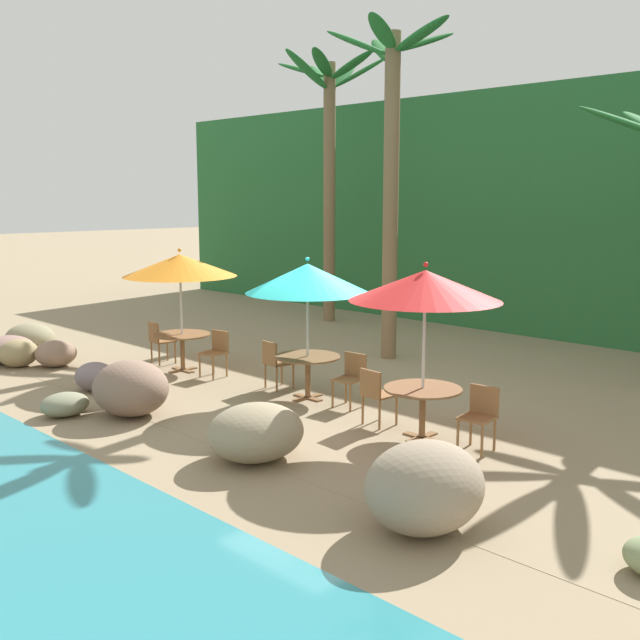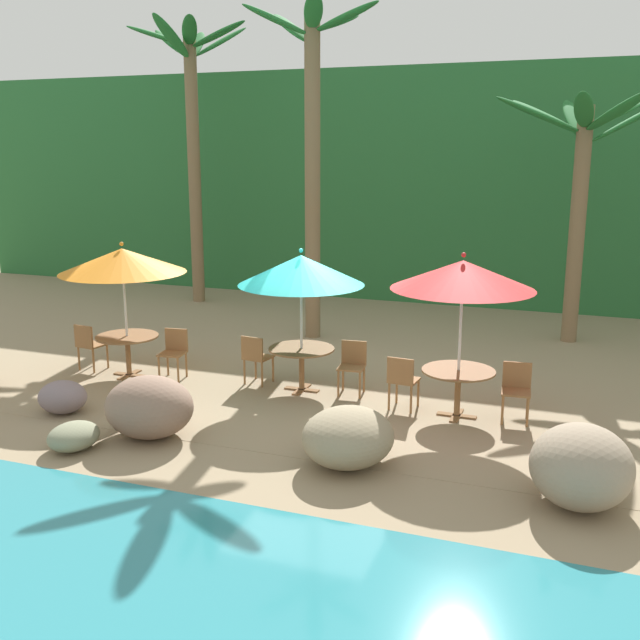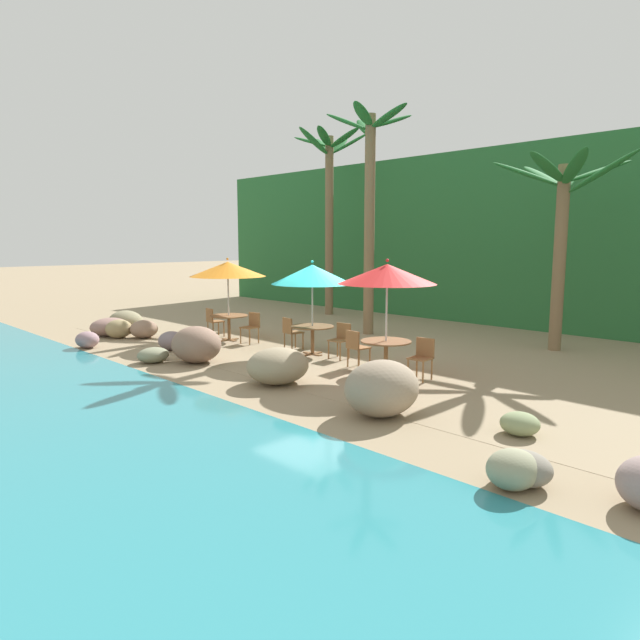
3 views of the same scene
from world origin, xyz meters
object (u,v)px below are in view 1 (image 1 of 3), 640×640
object	(u,v)px
dining_table_red	(423,396)
palm_tree_second	(392,151)
chair_orange_inland	(159,339)
umbrella_red	(425,286)
chair_red_seaward	(480,413)
umbrella_teal	(308,278)
umbrella_orange	(180,265)
dining_table_orange	(182,340)
chair_orange_seaward	(216,350)
chair_teal_seaward	(351,375)
chair_teal_inland	(275,361)
palm_tree_nearest	(329,145)
chair_red_inland	(375,393)
dining_table_teal	(308,363)

from	to	relation	value
dining_table_red	palm_tree_second	world-z (taller)	palm_tree_second
chair_orange_inland	umbrella_red	world-z (taller)	umbrella_red
dining_table_red	chair_red_seaward	distance (m)	0.86
chair_orange_inland	umbrella_teal	world-z (taller)	umbrella_teal
umbrella_red	chair_red_seaward	size ratio (longest dim) A/B	2.88
umbrella_orange	dining_table_orange	bearing A→B (deg)	0.00
chair_orange_seaward	chair_teal_seaward	distance (m)	3.22
dining_table_red	palm_tree_second	xyz separation A→B (m)	(-3.80, 3.83, 3.68)
chair_orange_seaward	chair_orange_inland	bearing A→B (deg)	-174.07
chair_red_seaward	chair_teal_seaward	bearing A→B (deg)	172.57
chair_teal_seaward	dining_table_orange	bearing A→B (deg)	-173.04
dining_table_orange	chair_orange_seaward	distance (m)	0.86
chair_teal_inland	dining_table_red	xyz separation A→B (m)	(3.52, -0.36, 0.10)
palm_tree_second	umbrella_teal	bearing A→B (deg)	-72.01
umbrella_teal	palm_tree_nearest	xyz separation A→B (m)	(-5.36, 6.01, 2.69)
umbrella_red	chair_orange_inland	bearing A→B (deg)	179.64
palm_tree_second	chair_red_inland	bearing A→B (deg)	-52.53
umbrella_red	umbrella_orange	bearing A→B (deg)	179.77
dining_table_orange	chair_red_seaward	xyz separation A→B (m)	(6.71, 0.14, -0.10)
umbrella_teal	chair_teal_seaward	world-z (taller)	umbrella_teal
chair_orange_inland	palm_tree_nearest	xyz separation A→B (m)	(-1.30, 6.30, 4.23)
chair_orange_inland	chair_teal_seaward	xyz separation A→B (m)	(4.90, 0.47, 0.00)
chair_orange_seaward	chair_red_seaward	world-z (taller)	same
dining_table_orange	umbrella_red	distance (m)	6.08
dining_table_red	chair_red_inland	bearing A→B (deg)	-178.61
umbrella_teal	dining_table_red	world-z (taller)	umbrella_teal
dining_table_orange	dining_table_teal	size ratio (longest dim) A/B	1.00
umbrella_orange	chair_red_inland	xyz separation A→B (m)	(5.02, -0.04, -1.57)
umbrella_orange	palm_tree_nearest	world-z (taller)	palm_tree_nearest
dining_table_orange	umbrella_teal	xyz separation A→B (m)	(3.21, 0.31, 1.43)
chair_teal_seaward	umbrella_red	size ratio (longest dim) A/B	0.35
umbrella_orange	dining_table_teal	xyz separation A→B (m)	(3.21, 0.31, -1.46)
umbrella_teal	chair_teal_seaward	size ratio (longest dim) A/B	2.76
chair_teal_inland	palm_tree_nearest	bearing A→B (deg)	126.95
umbrella_orange	dining_table_orange	xyz separation A→B (m)	(0.00, 0.00, -1.46)
chair_red_seaward	palm_tree_nearest	bearing A→B (deg)	145.14
chair_teal_seaward	umbrella_red	world-z (taller)	umbrella_red
dining_table_orange	umbrella_orange	bearing A→B (deg)	0.00
chair_orange_inland	umbrella_teal	distance (m)	4.35
umbrella_red	palm_tree_nearest	bearing A→B (deg)	141.68
chair_orange_seaward	chair_red_seaward	size ratio (longest dim) A/B	1.00
chair_orange_inland	palm_tree_nearest	world-z (taller)	palm_tree_nearest
umbrella_teal	dining_table_orange	bearing A→B (deg)	-174.42
palm_tree_second	chair_orange_seaward	bearing A→B (deg)	-108.98
dining_table_teal	palm_tree_second	world-z (taller)	palm_tree_second
umbrella_orange	umbrella_teal	world-z (taller)	umbrella_orange
dining_table_orange	chair_orange_inland	world-z (taller)	chair_orange_inland
dining_table_teal	chair_teal_seaward	xyz separation A→B (m)	(0.84, 0.18, -0.10)
chair_orange_seaward	umbrella_teal	bearing A→B (deg)	2.86
chair_teal_inland	chair_red_inland	distance (m)	2.70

